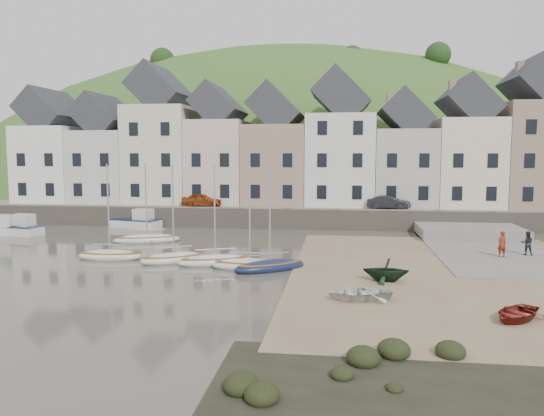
# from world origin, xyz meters

# --- Properties ---
(ground) EXTENTS (160.00, 160.00, 0.00)m
(ground) POSITION_xyz_m (0.00, 0.00, 0.00)
(ground) COLOR #484239
(ground) RESTS_ON ground
(quay_land) EXTENTS (90.00, 30.00, 1.50)m
(quay_land) POSITION_xyz_m (0.00, 32.00, 0.75)
(quay_land) COLOR #385C24
(quay_land) RESTS_ON ground
(quay_street) EXTENTS (70.00, 7.00, 0.10)m
(quay_street) POSITION_xyz_m (0.00, 20.50, 1.55)
(quay_street) COLOR slate
(quay_street) RESTS_ON quay_land
(seawall) EXTENTS (70.00, 1.20, 1.80)m
(seawall) POSITION_xyz_m (0.00, 17.00, 0.90)
(seawall) COLOR slate
(seawall) RESTS_ON ground
(beach) EXTENTS (18.00, 26.00, 0.06)m
(beach) POSITION_xyz_m (11.00, 0.00, 0.03)
(beach) COLOR #7A604A
(beach) RESTS_ON ground
(slipway) EXTENTS (8.00, 18.00, 0.12)m
(slipway) POSITION_xyz_m (15.00, 8.00, 0.06)
(slipway) COLOR slate
(slipway) RESTS_ON ground
(hillside) EXTENTS (134.40, 84.00, 84.00)m
(hillside) POSITION_xyz_m (-5.00, 60.00, -17.99)
(hillside) COLOR #385C24
(hillside) RESTS_ON ground
(townhouse_terrace) EXTENTS (61.05, 8.00, 13.93)m
(townhouse_terrace) POSITION_xyz_m (1.76, 24.00, 7.32)
(townhouse_terrace) COLOR white
(townhouse_terrace) RESTS_ON quay_land
(sailboat_0) EXTENTS (5.22, 3.21, 6.32)m
(sailboat_0) POSITION_xyz_m (-9.94, 8.27, 0.26)
(sailboat_0) COLOR silver
(sailboat_0) RESTS_ON ground
(sailboat_1) EXTENTS (4.34, 3.51, 6.32)m
(sailboat_1) POSITION_xyz_m (-5.57, 1.33, 0.26)
(sailboat_1) COLOR silver
(sailboat_1) RESTS_ON ground
(sailboat_2) EXTENTS (4.25, 1.77, 6.32)m
(sailboat_2) POSITION_xyz_m (-9.96, 1.72, 0.27)
(sailboat_2) COLOR beige
(sailboat_2) RESTS_ON ground
(sailboat_3) EXTENTS (4.67, 1.67, 6.32)m
(sailboat_3) POSITION_xyz_m (-0.53, 0.08, 0.26)
(sailboat_3) COLOR silver
(sailboat_3) RESTS_ON ground
(sailboat_4) EXTENTS (4.83, 3.12, 6.32)m
(sailboat_4) POSITION_xyz_m (-2.85, 1.02, 0.26)
(sailboat_4) COLOR silver
(sailboat_4) RESTS_ON ground
(sailboat_5) EXTENTS (4.59, 3.82, 6.32)m
(sailboat_5) POSITION_xyz_m (0.68, -0.14, 0.26)
(sailboat_5) COLOR #141D3E
(sailboat_5) RESTS_ON ground
(motorboat_1) EXTENTS (5.18, 2.74, 1.70)m
(motorboat_1) POSITION_xyz_m (-22.13, 10.47, 0.58)
(motorboat_1) COLOR silver
(motorboat_1) RESTS_ON ground
(motorboat_2) EXTENTS (4.90, 2.76, 1.70)m
(motorboat_2) POSITION_xyz_m (-13.70, 15.87, 0.58)
(motorboat_2) COLOR silver
(motorboat_2) RESTS_ON ground
(rowboat_white) EXTENTS (3.35, 2.71, 0.61)m
(rowboat_white) POSITION_xyz_m (5.62, -5.92, 0.37)
(rowboat_white) COLOR silver
(rowboat_white) RESTS_ON beach
(rowboat_green) EXTENTS (2.47, 2.16, 1.24)m
(rowboat_green) POSITION_xyz_m (7.13, -2.22, 0.68)
(rowboat_green) COLOR black
(rowboat_green) RESTS_ON beach
(rowboat_red) EXTENTS (3.21, 3.30, 0.56)m
(rowboat_red) POSITION_xyz_m (11.88, -8.14, 0.34)
(rowboat_red) COLOR maroon
(rowboat_red) RESTS_ON beach
(person_red) EXTENTS (0.71, 0.57, 1.70)m
(person_red) POSITION_xyz_m (15.04, 5.13, 0.97)
(person_red) COLOR maroon
(person_red) RESTS_ON slipway
(person_dark) EXTENTS (0.87, 0.73, 1.58)m
(person_dark) POSITION_xyz_m (16.89, 6.03, 0.91)
(person_dark) COLOR #232328
(person_dark) RESTS_ON slipway
(car_left) EXTENTS (3.95, 1.80, 1.31)m
(car_left) POSITION_xyz_m (-8.63, 19.50, 2.26)
(car_left) COLOR #883813
(car_left) RESTS_ON quay_street
(car_right) EXTENTS (4.08, 2.49, 1.27)m
(car_right) POSITION_xyz_m (9.11, 19.50, 2.23)
(car_right) COLOR black
(car_right) RESTS_ON quay_street
(shore_rocks) EXTENTS (14.00, 6.13, 0.75)m
(shore_rocks) POSITION_xyz_m (7.81, -14.74, 0.14)
(shore_rocks) COLOR black
(shore_rocks) RESTS_ON ground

